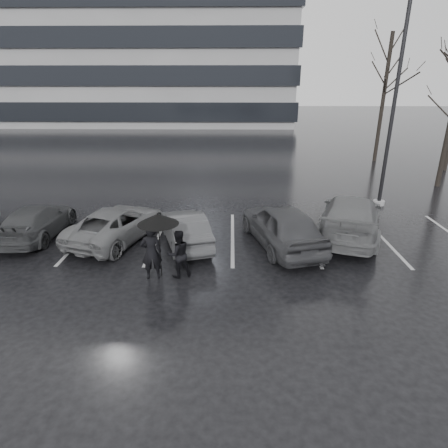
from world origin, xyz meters
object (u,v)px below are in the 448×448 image
at_px(car_east, 351,216).
at_px(lamp_post, 393,109).
at_px(car_main, 282,225).
at_px(pedestrian_right, 178,254).
at_px(car_west_b, 117,224).
at_px(tree_north, 383,100).
at_px(pedestrian_left, 151,252).
at_px(car_west_c, 37,221).
at_px(car_west_a, 185,228).

xyz_separation_m(car_east, lamp_post, (2.50, 3.72, 3.57)).
bearing_deg(lamp_post, car_east, -123.85).
xyz_separation_m(car_main, pedestrian_right, (-3.32, -2.32, -0.03)).
xyz_separation_m(car_west_b, car_east, (8.64, 0.59, 0.14)).
relative_size(lamp_post, tree_north, 1.11).
bearing_deg(tree_north, pedestrian_left, -125.92).
relative_size(car_east, lamp_post, 0.55).
height_order(car_main, pedestrian_left, pedestrian_left).
bearing_deg(car_main, car_east, -174.84).
bearing_deg(car_west_c, car_west_b, 174.85).
height_order(car_west_b, pedestrian_left, pedestrian_left).
bearing_deg(pedestrian_right, car_west_b, -70.93).
bearing_deg(car_west_c, car_east, -179.07).
relative_size(car_west_a, tree_north, 0.43).
bearing_deg(car_west_a, pedestrian_left, 56.75).
xyz_separation_m(car_west_b, tree_north, (14.62, 14.76, 3.64)).
relative_size(car_west_b, lamp_post, 0.46).
height_order(car_main, tree_north, tree_north).
bearing_deg(pedestrian_right, pedestrian_left, -16.52).
distance_m(car_west_a, lamp_post, 10.48).
xyz_separation_m(car_west_c, pedestrian_left, (4.92, -3.11, 0.24)).
bearing_deg(tree_north, lamp_post, -108.46).
relative_size(car_main, car_west_c, 1.10).
relative_size(car_west_b, pedestrian_left, 2.64).
distance_m(car_main, tree_north, 17.85).
xyz_separation_m(car_east, pedestrian_right, (-6.02, -3.35, -0.02)).
height_order(car_east, pedestrian_left, pedestrian_left).
bearing_deg(pedestrian_left, tree_north, -137.97).
height_order(car_west_b, pedestrian_right, pedestrian_right).
bearing_deg(tree_north, pedestrian_right, -124.40).
distance_m(car_main, lamp_post, 7.89).
xyz_separation_m(car_east, pedestrian_left, (-6.79, -3.46, 0.08)).
distance_m(car_main, pedestrian_right, 4.05).
xyz_separation_m(pedestrian_left, tree_north, (12.77, 17.63, 3.42)).
height_order(car_west_a, pedestrian_left, pedestrian_left).
distance_m(pedestrian_right, tree_north, 21.53).
bearing_deg(car_west_c, tree_north, -141.41).
bearing_deg(car_west_c, car_main, 174.89).
relative_size(pedestrian_right, lamp_post, 0.16).
xyz_separation_m(car_main, car_east, (2.70, 1.03, -0.01)).
distance_m(pedestrian_left, lamp_post, 12.24).
bearing_deg(pedestrian_right, car_west_c, -52.19).
relative_size(car_east, pedestrian_right, 3.52).
xyz_separation_m(car_west_a, car_west_c, (-5.61, 0.63, -0.01)).
bearing_deg(car_west_b, lamp_post, -141.06).
relative_size(car_west_a, pedestrian_right, 2.48).
relative_size(car_west_a, car_east, 0.70).
height_order(pedestrian_right, lamp_post, lamp_post).
bearing_deg(car_main, car_west_b, -20.10).
distance_m(car_east, tree_north, 15.78).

